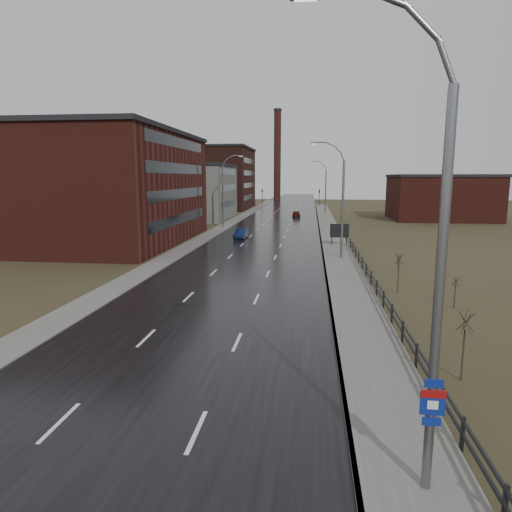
% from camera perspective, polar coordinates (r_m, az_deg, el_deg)
% --- Properties ---
extents(road, '(14.00, 300.00, 0.06)m').
position_cam_1_polar(road, '(69.62, 2.08, 3.26)').
color(road, black).
rests_on(road, ground).
extents(sidewalk_right, '(3.20, 180.00, 0.18)m').
position_cam_1_polar(sidewalk_right, '(44.72, 10.40, -0.51)').
color(sidewalk_right, '#595651').
rests_on(sidewalk_right, ground).
extents(curb_right, '(0.16, 180.00, 0.18)m').
position_cam_1_polar(curb_right, '(44.65, 8.46, -0.47)').
color(curb_right, slate).
rests_on(curb_right, ground).
extents(sidewalk_left, '(2.40, 260.00, 0.12)m').
position_cam_1_polar(sidewalk_left, '(70.76, -4.57, 3.37)').
color(sidewalk_left, '#595651').
rests_on(sidewalk_left, ground).
extents(warehouse_near, '(22.44, 28.56, 13.50)m').
position_cam_1_polar(warehouse_near, '(60.20, -19.72, 8.09)').
color(warehouse_near, '#471914').
rests_on(warehouse_near, ground).
extents(warehouse_mid, '(16.32, 20.40, 10.50)m').
position_cam_1_polar(warehouse_mid, '(90.15, -8.50, 7.99)').
color(warehouse_mid, slate).
rests_on(warehouse_mid, ground).
extents(warehouse_far, '(26.52, 24.48, 15.50)m').
position_cam_1_polar(warehouse_far, '(120.40, -7.06, 9.65)').
color(warehouse_far, '#331611').
rests_on(warehouse_far, ground).
extents(building_right, '(18.36, 16.32, 8.50)m').
position_cam_1_polar(building_right, '(94.25, 22.11, 6.85)').
color(building_right, '#471914').
rests_on(building_right, ground).
extents(smokestack, '(2.70, 2.70, 30.70)m').
position_cam_1_polar(smokestack, '(159.53, 2.68, 12.52)').
color(smokestack, '#331611').
rests_on(smokestack, ground).
extents(streetlight_main, '(3.91, 0.29, 12.11)m').
position_cam_1_polar(streetlight_main, '(11.42, 20.57, -0.53)').
color(streetlight_main, slate).
rests_on(streetlight_main, ground).
extents(streetlight_right_mid, '(3.36, 0.28, 11.35)m').
position_cam_1_polar(streetlight_right_mid, '(45.06, 10.43, 6.94)').
color(streetlight_right_mid, slate).
rests_on(streetlight_right_mid, ground).
extents(streetlight_left, '(3.36, 0.28, 11.35)m').
position_cam_1_polar(streetlight_left, '(72.22, -3.92, 8.10)').
color(streetlight_left, slate).
rests_on(streetlight_left, ground).
extents(streetlight_right_far, '(3.36, 0.28, 11.35)m').
position_cam_1_polar(streetlight_right_far, '(98.98, 8.54, 8.48)').
color(streetlight_right_far, slate).
rests_on(streetlight_right_far, ground).
extents(guardrail, '(0.10, 53.05, 1.10)m').
position_cam_1_polar(guardrail, '(28.55, 15.86, -5.32)').
color(guardrail, black).
rests_on(guardrail, ground).
extents(shrub_c, '(0.67, 0.70, 2.83)m').
position_cam_1_polar(shrub_c, '(20.03, 24.55, -9.98)').
color(shrub_c, '#382D23').
rests_on(shrub_c, ground).
extents(shrub_d, '(0.48, 0.50, 2.00)m').
position_cam_1_polar(shrub_d, '(30.62, 23.62, -4.08)').
color(shrub_d, '#382D23').
rests_on(shrub_d, ground).
extents(shrub_e, '(0.66, 0.69, 2.80)m').
position_cam_1_polar(shrub_e, '(33.21, 17.39, -1.91)').
color(shrub_e, '#382D23').
rests_on(shrub_e, ground).
extents(shrub_f, '(0.38, 0.40, 1.56)m').
position_cam_1_polar(shrub_f, '(40.31, 17.38, -0.86)').
color(shrub_f, '#382D23').
rests_on(shrub_f, ground).
extents(billboard, '(2.17, 0.17, 2.65)m').
position_cam_1_polar(billboard, '(53.98, 10.38, 3.05)').
color(billboard, black).
rests_on(billboard, ground).
extents(traffic_light_left, '(0.58, 2.73, 5.30)m').
position_cam_1_polar(traffic_light_left, '(129.70, 0.77, 8.33)').
color(traffic_light_left, black).
rests_on(traffic_light_left, ground).
extents(traffic_light_right, '(0.58, 2.73, 5.30)m').
position_cam_1_polar(traffic_light_right, '(128.99, 7.93, 8.23)').
color(traffic_light_right, black).
rests_on(traffic_light_right, ground).
extents(car_near, '(1.46, 4.02, 1.32)m').
position_cam_1_polar(car_near, '(59.73, -1.89, 2.78)').
color(car_near, '#0B183B').
rests_on(car_near, ground).
extents(car_far, '(1.71, 3.99, 1.34)m').
position_cam_1_polar(car_far, '(92.15, 5.06, 5.24)').
color(car_far, '#450F0B').
rests_on(car_far, ground).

